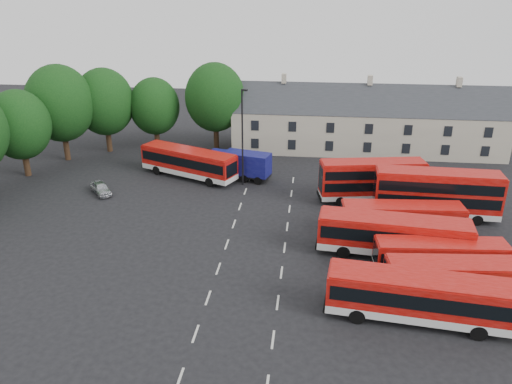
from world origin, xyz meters
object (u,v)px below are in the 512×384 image
at_px(bus_row_a, 418,295).
at_px(silver_car, 101,188).
at_px(lamppost, 243,135).
at_px(box_truck, 240,164).
at_px(bus_dd_south, 437,192).

relative_size(bus_row_a, silver_car, 3.22).
bearing_deg(bus_row_a, lamppost, 129.24).
distance_m(box_truck, silver_car, 15.45).
bearing_deg(silver_car, bus_row_a, -72.04).
xyz_separation_m(silver_car, lamppost, (14.74, 4.33, 5.09)).
relative_size(bus_row_a, box_truck, 1.57).
relative_size(bus_row_a, lamppost, 1.12).
bearing_deg(lamppost, bus_row_a, -57.21).
height_order(bus_row_a, bus_dd_south, bus_dd_south).
xyz_separation_m(bus_row_a, lamppost, (-14.74, 22.89, 3.73)).
xyz_separation_m(box_truck, lamppost, (0.64, -1.87, 3.93)).
relative_size(bus_dd_south, silver_car, 3.12).
xyz_separation_m(bus_row_a, box_truck, (-15.39, 24.76, -0.20)).
xyz_separation_m(bus_row_a, silver_car, (-29.49, 18.56, -1.36)).
height_order(box_truck, lamppost, lamppost).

